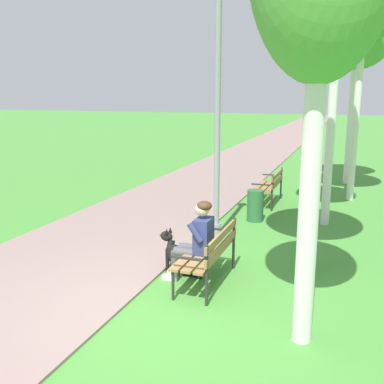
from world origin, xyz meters
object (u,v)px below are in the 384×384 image
at_px(dog_black, 179,257).
at_px(litter_bin, 255,206).
at_px(person_seated_on_near_bench, 197,238).
at_px(birch_tree_fifth, 358,32).
at_px(park_bench_mid, 270,184).
at_px(park_bench_near, 210,251).
at_px(lamp_post_near, 218,112).

distance_m(dog_black, litter_bin, 3.35).
xyz_separation_m(person_seated_on_near_bench, birch_tree_fifth, (1.95, 8.72, 3.84)).
relative_size(park_bench_mid, dog_black, 1.84).
height_order(park_bench_mid, birch_tree_fifth, birch_tree_fifth).
bearing_deg(birch_tree_fifth, dog_black, -105.22).
xyz_separation_m(park_bench_near, birch_tree_fifth, (1.74, 8.72, 4.01)).
distance_m(park_bench_mid, lamp_post_near, 3.68).
bearing_deg(park_bench_near, lamp_post_near, 104.42).
bearing_deg(dog_black, person_seated_on_near_bench, -28.35).
relative_size(park_bench_near, litter_bin, 2.14).
bearing_deg(litter_bin, park_bench_near, -88.78).
bearing_deg(park_bench_mid, park_bench_near, -89.29).
height_order(lamp_post_near, birch_tree_fifth, birch_tree_fifth).
bearing_deg(park_bench_mid, person_seated_on_near_bench, -91.59).
xyz_separation_m(dog_black, lamp_post_near, (0.04, 1.86, 2.18)).
bearing_deg(litter_bin, lamp_post_near, -107.61).
height_order(park_bench_near, litter_bin, park_bench_near).
xyz_separation_m(dog_black, birch_tree_fifth, (2.32, 8.52, 4.26)).
bearing_deg(park_bench_near, dog_black, 160.18).
distance_m(park_bench_mid, person_seated_on_near_bench, 5.17).
distance_m(park_bench_near, birch_tree_fifth, 9.76).
xyz_separation_m(birch_tree_fifth, litter_bin, (-1.82, -5.21, -4.17)).
bearing_deg(person_seated_on_near_bench, lamp_post_near, 98.96).
distance_m(birch_tree_fifth, litter_bin, 6.92).
bearing_deg(person_seated_on_near_bench, dog_black, 151.65).
bearing_deg(park_bench_mid, litter_bin, -90.37).
bearing_deg(person_seated_on_near_bench, park_bench_near, -2.41).
bearing_deg(lamp_post_near, dog_black, -91.32).
distance_m(person_seated_on_near_bench, dog_black, 0.59).
relative_size(person_seated_on_near_bench, birch_tree_fifth, 0.22).
distance_m(park_bench_near, lamp_post_near, 2.88).
distance_m(person_seated_on_near_bench, litter_bin, 3.52).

